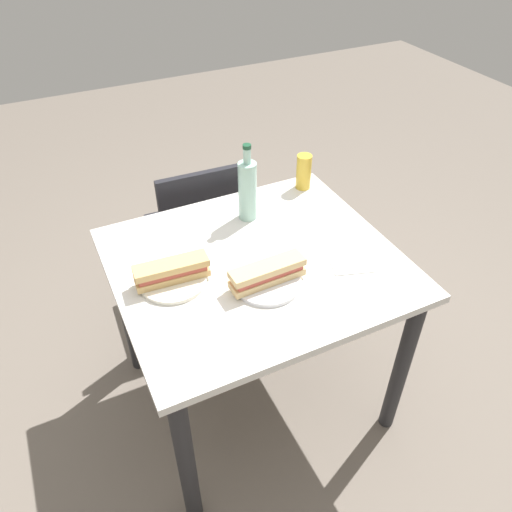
# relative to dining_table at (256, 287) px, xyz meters

# --- Properties ---
(ground_plane) EXTENTS (8.00, 8.00, 0.00)m
(ground_plane) POSITION_rel_dining_table_xyz_m (0.00, 0.00, -0.65)
(ground_plane) COLOR #6B6056
(dining_table) EXTENTS (0.99, 0.88, 0.77)m
(dining_table) POSITION_rel_dining_table_xyz_m (0.00, 0.00, 0.00)
(dining_table) COLOR silver
(dining_table) RESTS_ON ground
(chair_far) EXTENTS (0.42, 0.42, 0.85)m
(chair_far) POSITION_rel_dining_table_xyz_m (-0.00, 0.64, -0.16)
(chair_far) COLOR black
(chair_far) RESTS_ON ground
(plate_near) EXTENTS (0.23, 0.23, 0.01)m
(plate_near) POSITION_rel_dining_table_xyz_m (-0.02, -0.13, 0.13)
(plate_near) COLOR white
(plate_near) RESTS_ON dining_table
(baguette_sandwich_near) EXTENTS (0.26, 0.08, 0.07)m
(baguette_sandwich_near) POSITION_rel_dining_table_xyz_m (-0.02, -0.13, 0.18)
(baguette_sandwich_near) COLOR #DBB77A
(baguette_sandwich_near) RESTS_ON plate_near
(knife_near) EXTENTS (0.18, 0.05, 0.01)m
(knife_near) POSITION_rel_dining_table_xyz_m (-0.03, -0.07, 0.15)
(knife_near) COLOR silver
(knife_near) RESTS_ON plate_near
(plate_far) EXTENTS (0.23, 0.23, 0.01)m
(plate_far) POSITION_rel_dining_table_xyz_m (-0.30, 0.02, 0.13)
(plate_far) COLOR silver
(plate_far) RESTS_ON dining_table
(baguette_sandwich_far) EXTENTS (0.25, 0.09, 0.07)m
(baguette_sandwich_far) POSITION_rel_dining_table_xyz_m (-0.30, 0.02, 0.18)
(baguette_sandwich_far) COLOR tan
(baguette_sandwich_far) RESTS_ON plate_far
(knife_far) EXTENTS (0.18, 0.03, 0.01)m
(knife_far) POSITION_rel_dining_table_xyz_m (-0.31, 0.07, 0.15)
(knife_far) COLOR silver
(knife_far) RESTS_ON plate_far
(water_bottle) EXTENTS (0.07, 0.07, 0.31)m
(water_bottle) POSITION_rel_dining_table_xyz_m (0.09, 0.26, 0.25)
(water_bottle) COLOR #99C6B7
(water_bottle) RESTS_ON dining_table
(beer_glass) EXTENTS (0.06, 0.06, 0.15)m
(beer_glass) POSITION_rel_dining_table_xyz_m (0.39, 0.36, 0.20)
(beer_glass) COLOR gold
(beer_glass) RESTS_ON dining_table
(paper_napkin) EXTENTS (0.18, 0.18, 0.00)m
(paper_napkin) POSITION_rel_dining_table_xyz_m (0.30, -0.15, 0.13)
(paper_napkin) COLOR white
(paper_napkin) RESTS_ON dining_table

